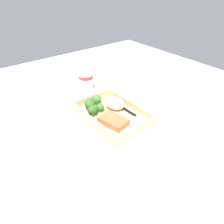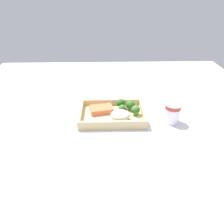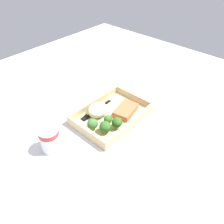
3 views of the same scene
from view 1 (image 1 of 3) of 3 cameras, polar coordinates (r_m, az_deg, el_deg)
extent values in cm
cube|color=silver|center=(86.33, 0.00, -2.05)|extent=(160.00, 160.00, 2.00)
cube|color=#CBB682|center=(85.41, 0.00, -1.18)|extent=(28.84, 20.31, 1.20)
cube|color=#CBB682|center=(89.58, 4.82, 2.02)|extent=(28.84, 1.20, 2.82)
cube|color=#CBB682|center=(79.80, -5.42, -2.38)|extent=(28.84, 1.20, 2.82)
cube|color=#CBB682|center=(75.91, 6.46, -4.58)|extent=(1.20, 17.91, 2.82)
cube|color=#CBB682|center=(93.96, -5.21, 3.61)|extent=(1.20, 17.91, 2.82)
cube|color=#E36C41|center=(79.83, 0.37, -2.41)|extent=(11.31, 8.56, 2.33)
ellipsoid|color=beige|center=(88.37, 0.87, 2.30)|extent=(8.43, 7.35, 4.48)
cylinder|color=#789752|center=(88.47, -5.71, 0.96)|extent=(1.61, 1.61, 1.33)
sphere|color=#346524|center=(87.51, -5.78, 1.97)|extent=(4.24, 4.24, 4.24)
cylinder|color=#739751|center=(91.80, -4.06, 2.39)|extent=(1.49, 1.49, 1.42)
sphere|color=#407432|center=(90.90, -4.10, 3.36)|extent=(3.93, 3.93, 3.93)
cylinder|color=#77A54F|center=(86.83, -3.07, 0.40)|extent=(1.20, 1.20, 1.32)
sphere|color=#3A6E28|center=(86.01, -3.10, 1.26)|extent=(3.15, 3.15, 3.15)
cylinder|color=#7FA459|center=(84.54, -5.07, -0.54)|extent=(1.46, 1.46, 1.72)
sphere|color=#30621E|center=(83.49, -5.13, 0.56)|extent=(3.83, 3.83, 3.83)
cube|color=black|center=(88.72, 3.19, 0.85)|extent=(12.43, 1.54, 0.44)
cube|color=black|center=(93.74, -0.09, 2.84)|extent=(3.48, 2.32, 0.44)
cylinder|color=white|center=(104.00, -6.79, 7.65)|extent=(6.41, 6.41, 8.60)
cylinder|color=#B23833|center=(102.70, -6.90, 9.22)|extent=(6.60, 6.60, 1.55)
cube|color=white|center=(108.52, 6.63, 6.34)|extent=(14.24, 17.32, 0.24)
camera|label=2|loc=(1.37, 34.11, 29.67)|focal=35.00mm
camera|label=3|loc=(1.04, -45.02, 29.75)|focal=35.00mm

